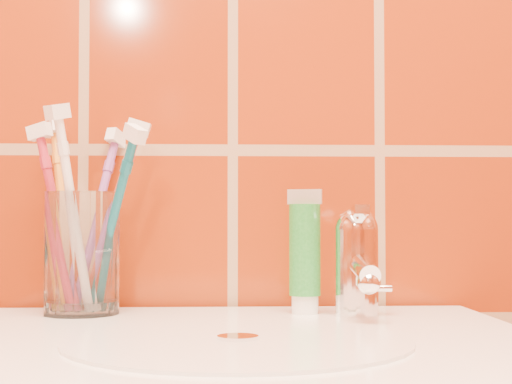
{
  "coord_description": "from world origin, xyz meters",
  "views": [
    {
      "loc": [
        -0.01,
        0.23,
        0.95
      ],
      "look_at": [
        0.02,
        1.08,
        0.99
      ],
      "focal_mm": 55.0,
      "sensor_mm": 36.0,
      "label": 1
    }
  ],
  "objects": [
    {
      "name": "faucet",
      "position": [
        0.14,
        1.09,
        0.91
      ],
      "size": [
        0.05,
        0.11,
        0.12
      ],
      "color": "white",
      "rests_on": "pedestal_sink"
    },
    {
      "name": "toothbrush_5",
      "position": [
        -0.2,
        1.14,
        0.96
      ],
      "size": [
        0.12,
        0.16,
        0.24
      ],
      "primitive_type": null,
      "rotation": [
        0.31,
        0.0,
        -2.64
      ],
      "color": "orange",
      "rests_on": "glass_tumbler"
    },
    {
      "name": "toothbrush_3",
      "position": [
        -0.18,
        1.09,
        0.96
      ],
      "size": [
        0.11,
        0.12,
        0.24
      ],
      "primitive_type": null,
      "rotation": [
        0.21,
        0.0,
        -0.65
      ],
      "color": "white",
      "rests_on": "glass_tumbler"
    },
    {
      "name": "toothpaste_tube",
      "position": [
        0.08,
        1.12,
        0.92
      ],
      "size": [
        0.04,
        0.04,
        0.14
      ],
      "rotation": [
        0.0,
        0.0,
        -0.29
      ],
      "color": "white",
      "rests_on": "pedestal_sink"
    },
    {
      "name": "toothbrush_4",
      "position": [
        -0.14,
        1.13,
        0.96
      ],
      "size": [
        0.09,
        0.09,
        0.22
      ],
      "primitive_type": null,
      "rotation": [
        0.29,
        0.0,
        1.57
      ],
      "color": "#A53923",
      "rests_on": "glass_tumbler"
    },
    {
      "name": "toothbrush_2",
      "position": [
        -0.16,
        1.16,
        0.96
      ],
      "size": [
        0.13,
        0.18,
        0.24
      ],
      "primitive_type": null,
      "rotation": [
        0.37,
        0.0,
        2.64
      ],
      "color": "#804799",
      "rests_on": "glass_tumbler"
    },
    {
      "name": "glass_tumbler",
      "position": [
        -0.17,
        1.12,
        0.92
      ],
      "size": [
        0.11,
        0.11,
        0.14
      ],
      "primitive_type": "cylinder",
      "rotation": [
        0.0,
        0.0,
        -0.35
      ],
      "color": "white",
      "rests_on": "pedestal_sink"
    },
    {
      "name": "toothbrush_0",
      "position": [
        -0.13,
        1.1,
        0.95
      ],
      "size": [
        0.17,
        0.17,
        0.23
      ],
      "primitive_type": null,
      "rotation": [
        0.41,
        0.0,
        0.75
      ],
      "color": "#0D596D",
      "rests_on": "glass_tumbler"
    },
    {
      "name": "toothbrush_1",
      "position": [
        -0.2,
        1.12,
        0.96
      ],
      "size": [
        0.11,
        0.1,
        0.22
      ],
      "primitive_type": null,
      "rotation": [
        0.24,
        0.0,
        -1.93
      ],
      "color": "#AB243C",
      "rests_on": "glass_tumbler"
    }
  ]
}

